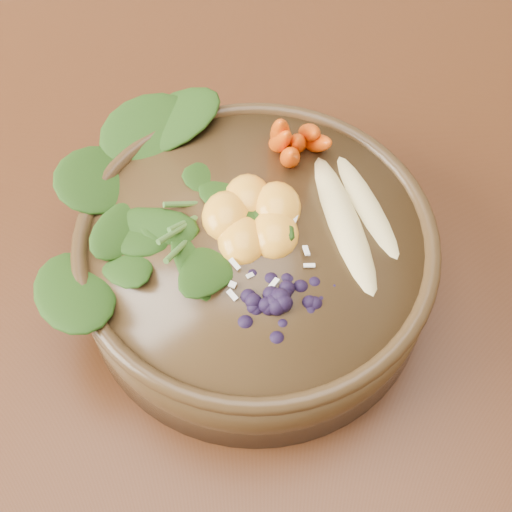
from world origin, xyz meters
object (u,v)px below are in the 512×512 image
dining_table (207,231)px  mandarin_cluster (253,207)px  stoneware_bowl (256,264)px  banana_halves (358,204)px  blueberry_pile (279,288)px  carrot_cluster (297,120)px  kale_heap (184,172)px

dining_table → mandarin_cluster: mandarin_cluster is taller
dining_table → mandarin_cluster: size_ratio=20.43×
stoneware_bowl → banana_halves: size_ratio=1.72×
blueberry_pile → stoneware_bowl: bearing=106.3°
banana_halves → blueberry_pile: (-0.05, -0.07, 0.01)m
dining_table → carrot_cluster: carrot_cluster is taller
dining_table → blueberry_pile: blueberry_pile is taller
carrot_cluster → mandarin_cluster: (-0.03, -0.06, -0.02)m
stoneware_bowl → kale_heap: kale_heap is taller
dining_table → banana_halves: size_ratio=11.17×
banana_halves → blueberry_pile: bearing=-141.5°
carrot_cluster → banana_halves: carrot_cluster is taller
stoneware_bowl → banana_halves: (0.07, 0.02, 0.05)m
carrot_cluster → banana_halves: bearing=-66.9°
kale_heap → blueberry_pile: 0.11m
mandarin_cluster → blueberry_pile: 0.07m
kale_heap → dining_table: bearing=88.5°
blueberry_pile → kale_heap: bearing=125.3°
mandarin_cluster → carrot_cluster: bearing=63.7°
blueberry_pile → banana_halves: bearing=52.0°
stoneware_bowl → mandarin_cluster: 0.05m
stoneware_bowl → banana_halves: 0.08m
kale_heap → mandarin_cluster: 0.05m
banana_halves → kale_heap: bearing=156.5°
stoneware_bowl → carrot_cluster: carrot_cluster is taller
banana_halves → carrot_cluster: bearing=113.1°
stoneware_bowl → blueberry_pile: (0.01, -0.05, 0.05)m
carrot_cluster → mandarin_cluster: carrot_cluster is taller
dining_table → kale_heap: (-0.00, -0.07, 0.18)m
stoneware_bowl → mandarin_cluster: size_ratio=3.15×
kale_heap → mandarin_cluster: kale_heap is taller
dining_table → banana_halves: (0.12, -0.09, 0.17)m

